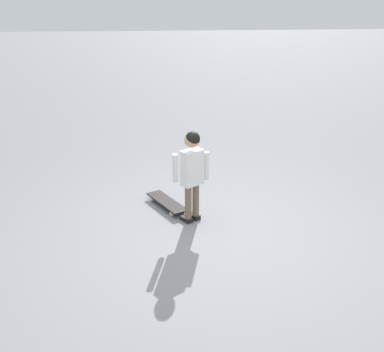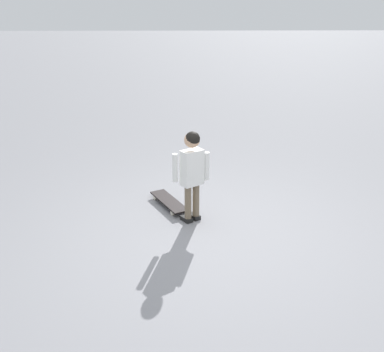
% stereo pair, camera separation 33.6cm
% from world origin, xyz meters
% --- Properties ---
extents(ground_plane, '(50.00, 50.00, 0.00)m').
position_xyz_m(ground_plane, '(0.00, 0.00, 0.00)').
color(ground_plane, gray).
extents(child_person, '(0.41, 0.27, 1.06)m').
position_xyz_m(child_person, '(-0.23, 0.53, 0.66)').
color(child_person, brown).
rests_on(child_person, ground).
extents(skateboard, '(0.49, 0.70, 0.07)m').
position_xyz_m(skateboard, '(-0.51, 0.92, 0.06)').
color(skateboard, black).
rests_on(skateboard, ground).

